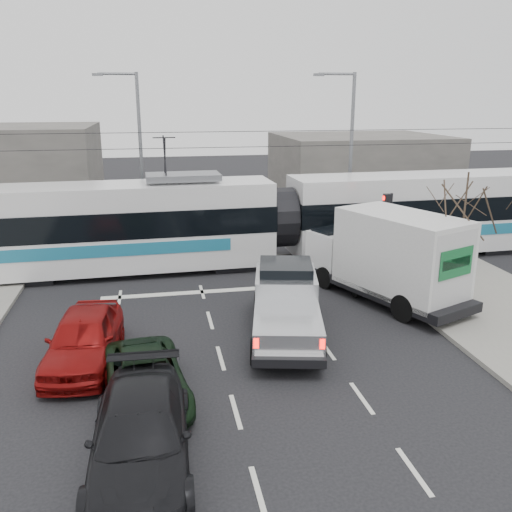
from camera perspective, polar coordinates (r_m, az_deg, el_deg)
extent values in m
plane|color=black|center=(17.22, 1.97, -10.20)|extent=(120.00, 120.00, 0.00)
cube|color=#33302D|center=(26.39, -2.85, -0.60)|extent=(60.00, 1.60, 0.03)
cube|color=slate|center=(42.29, 10.79, 9.01)|extent=(12.00, 10.00, 5.00)
cylinder|color=#47382B|center=(21.62, 20.50, -1.30)|extent=(0.14, 0.14, 2.75)
cylinder|color=#47382B|center=(21.04, 21.18, 5.20)|extent=(0.07, 0.07, 2.25)
cylinder|color=black|center=(24.44, 13.81, 2.27)|extent=(0.12, 0.12, 3.60)
cube|color=black|center=(24.08, 13.59, 5.26)|extent=(0.28, 0.28, 0.95)
cylinder|color=#FF0C07|center=(23.97, 13.31, 5.95)|extent=(0.06, 0.20, 0.20)
cylinder|color=orange|center=(24.02, 13.26, 5.25)|extent=(0.06, 0.20, 0.20)
cylinder|color=#05330C|center=(24.08, 13.21, 4.55)|extent=(0.06, 0.20, 0.20)
cube|color=white|center=(24.18, 14.00, 3.33)|extent=(0.02, 0.30, 0.40)
cylinder|color=slate|center=(31.18, 9.93, 10.23)|extent=(0.20, 0.20, 9.00)
cylinder|color=slate|center=(30.70, 8.51, 18.43)|extent=(2.00, 0.14, 0.14)
cube|color=slate|center=(30.39, 6.63, 18.43)|extent=(0.55, 0.25, 0.14)
cylinder|color=slate|center=(31.17, -11.99, 10.12)|extent=(0.20, 0.20, 9.00)
cylinder|color=slate|center=(31.07, -14.43, 18.09)|extent=(2.00, 0.14, 0.14)
cube|color=slate|center=(31.13, -16.35, 17.86)|extent=(0.55, 0.25, 0.14)
cylinder|color=black|center=(25.34, -3.03, 11.36)|extent=(60.00, 0.03, 0.03)
cylinder|color=black|center=(25.29, -3.05, 12.94)|extent=(60.00, 0.03, 0.03)
cube|color=white|center=(25.30, -14.33, 0.78)|extent=(14.15, 3.32, 1.71)
cube|color=black|center=(24.99, -14.54, 3.70)|extent=(14.22, 3.36, 1.16)
cube|color=white|center=(24.79, -14.72, 6.06)|extent=(14.15, 3.21, 1.09)
cube|color=#1B6A8A|center=(23.78, -14.47, 0.56)|extent=(9.85, 0.28, 0.54)
cube|color=white|center=(29.03, 17.41, 2.52)|extent=(14.15, 3.32, 1.71)
cube|color=black|center=(28.76, 17.63, 5.07)|extent=(14.22, 3.36, 1.16)
cube|color=white|center=(28.59, 17.81, 7.12)|extent=(14.15, 3.21, 1.09)
cube|color=#1B6A8A|center=(27.72, 18.96, 2.40)|extent=(9.85, 0.28, 0.54)
cylinder|color=black|center=(25.88, 2.68, 4.11)|extent=(1.17, 2.86, 2.83)
cube|color=slate|center=(24.73, -7.69, 8.28)|extent=(3.32, 1.86, 0.27)
cube|color=black|center=(26.00, -22.63, -1.72)|extent=(2.25, 2.57, 0.39)
cube|color=black|center=(25.90, -2.29, -0.49)|extent=(2.25, 2.57, 0.39)
cube|color=black|center=(27.05, 7.32, 0.12)|extent=(2.25, 2.57, 0.39)
cube|color=black|center=(31.30, 23.37, 1.12)|extent=(2.25, 2.57, 0.39)
cube|color=black|center=(18.09, 3.19, -6.85)|extent=(3.36, 6.39, 0.26)
cube|color=silver|center=(18.84, 3.13, -3.48)|extent=(2.56, 2.94, 1.21)
cube|color=black|center=(18.74, 3.15, -1.57)|extent=(2.13, 2.17, 0.58)
cube|color=silver|center=(20.30, 3.01, -2.73)|extent=(2.18, 1.50, 0.58)
cube|color=silver|center=(16.70, 3.34, -7.34)|extent=(2.60, 3.11, 0.68)
cube|color=silver|center=(15.39, 3.50, -10.67)|extent=(1.93, 0.60, 0.19)
cube|color=#FF0C07|center=(15.32, 0.02, -9.15)|extent=(0.16, 0.11, 0.29)
cube|color=#FF0C07|center=(15.39, 6.99, -9.16)|extent=(0.16, 0.11, 0.29)
cylinder|color=black|center=(19.95, 0.25, -5.04)|extent=(0.47, 0.88, 0.84)
cylinder|color=black|center=(20.00, 5.80, -5.07)|extent=(0.47, 0.88, 0.84)
cylinder|color=black|center=(16.38, -0.05, -10.02)|extent=(0.47, 0.88, 0.84)
cylinder|color=black|center=(16.45, 6.78, -10.02)|extent=(0.47, 0.88, 0.84)
cube|color=black|center=(21.98, 13.32, -3.05)|extent=(4.98, 7.50, 0.36)
cube|color=white|center=(23.56, 8.71, 0.71)|extent=(2.79, 2.47, 1.63)
cube|color=black|center=(23.50, 8.54, 2.22)|extent=(2.28, 1.82, 0.61)
cube|color=silver|center=(21.09, 14.98, 0.27)|extent=(4.11, 5.40, 3.00)
cube|color=silver|center=(19.66, 20.16, -1.35)|extent=(2.00, 0.87, 2.64)
cube|color=#166331|center=(19.56, 20.34, -0.71)|extent=(1.58, 0.67, 1.02)
cube|color=black|center=(20.05, 20.24, -5.88)|extent=(2.12, 1.08, 0.18)
cylinder|color=black|center=(22.85, 7.32, -2.26)|extent=(0.63, 0.96, 0.91)
cylinder|color=black|center=(24.25, 11.17, -1.34)|extent=(0.63, 0.96, 0.91)
cylinder|color=black|center=(20.01, 15.31, -5.31)|extent=(0.67, 1.06, 1.02)
cylinder|color=black|center=(21.59, 19.11, -4.04)|extent=(0.67, 1.06, 1.02)
cube|color=black|center=(23.67, 11.09, -1.54)|extent=(1.89, 5.00, 0.25)
cube|color=black|center=(24.27, 10.38, 0.67)|extent=(1.83, 2.11, 1.15)
cube|color=black|center=(24.21, 10.37, 2.10)|extent=(1.58, 1.51, 0.55)
cube|color=black|center=(25.40, 9.37, 0.89)|extent=(1.76, 0.91, 0.55)
cube|color=black|center=(22.59, 12.19, -1.41)|extent=(1.83, 2.26, 0.65)
cube|color=silver|center=(21.56, 13.50, -3.11)|extent=(1.70, 0.20, 0.18)
cube|color=#590505|center=(21.21, 11.46, -2.26)|extent=(0.14, 0.08, 0.28)
cube|color=#590505|center=(21.88, 15.39, -1.95)|extent=(0.14, 0.08, 0.28)
cylinder|color=black|center=(24.84, 7.88, -0.89)|extent=(0.29, 0.80, 0.80)
cylinder|color=black|center=(25.44, 11.49, -0.65)|extent=(0.29, 0.80, 0.80)
cylinder|color=black|center=(22.01, 10.58, -3.30)|extent=(0.29, 0.80, 0.80)
cylinder|color=black|center=(22.69, 14.57, -2.96)|extent=(0.29, 0.80, 0.80)
imported|color=black|center=(14.80, -11.56, -12.59)|extent=(2.54, 4.64, 1.23)
imported|color=maroon|center=(17.08, -17.67, -8.25)|extent=(2.35, 4.91, 1.62)
imported|color=black|center=(12.41, -12.04, -18.00)|extent=(2.31, 5.33, 1.53)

